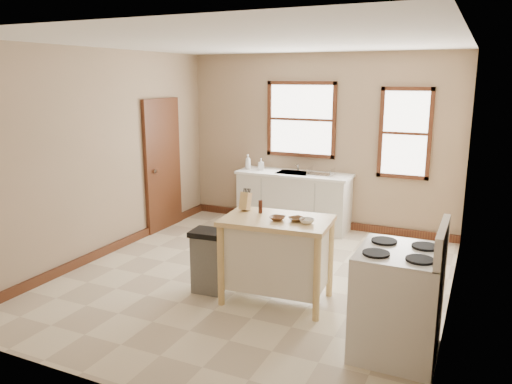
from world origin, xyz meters
TOP-DOWN VIEW (x-y plane):
  - floor at (0.00, 0.00)m, footprint 5.00×5.00m
  - ceiling at (0.00, 0.00)m, footprint 5.00×5.00m
  - wall_back at (0.00, 2.50)m, footprint 4.50×0.04m
  - wall_left at (-2.25, 0.00)m, footprint 0.04×5.00m
  - wall_right at (2.25, 0.00)m, footprint 0.04×5.00m
  - window_main at (-0.30, 2.48)m, footprint 1.17×0.06m
  - window_side at (1.35, 2.48)m, footprint 0.77×0.06m
  - door_left at (-2.21, 1.30)m, footprint 0.06×0.90m
  - baseboard_back at (0.00, 2.47)m, footprint 4.50×0.04m
  - baseboard_left at (-2.22, 0.00)m, footprint 0.04×5.00m
  - sink_counter at (-0.30, 2.20)m, footprint 1.86×0.62m
  - faucet at (-0.30, 2.38)m, footprint 0.03×0.03m
  - soap_bottle_a at (-1.11, 2.16)m, footprint 0.10×0.10m
  - soap_bottle_b at (-0.88, 2.18)m, footprint 0.12×0.12m
  - dish_rack at (0.15, 2.18)m, footprint 0.39×0.30m
  - kitchen_island at (0.50, -0.46)m, footprint 1.21×0.82m
  - knife_block at (0.05, -0.31)m, footprint 0.11×0.11m
  - pepper_grinder at (0.25, -0.34)m, footprint 0.05×0.05m
  - bowl_a at (0.53, -0.52)m, footprint 0.17×0.17m
  - bowl_b at (0.73, -0.47)m, footprint 0.23×0.23m
  - bowl_c at (0.85, -0.50)m, footprint 0.16×0.16m
  - trash_bin at (-0.30, -0.56)m, footprint 0.40×0.35m
  - gas_stove at (1.88, -1.00)m, footprint 0.77×0.78m

SIDE VIEW (x-z plane):
  - floor at x=0.00m, z-range 0.00..0.00m
  - baseboard_back at x=0.00m, z-range 0.00..0.12m
  - baseboard_left at x=-2.22m, z-range 0.00..0.12m
  - trash_bin at x=-0.30m, z-range 0.00..0.73m
  - sink_counter at x=-0.30m, z-range 0.00..0.92m
  - kitchen_island at x=0.50m, z-range 0.00..0.94m
  - gas_stove at x=1.88m, z-range 0.00..1.23m
  - bowl_b at x=0.73m, z-range 0.94..0.98m
  - bowl_a at x=0.53m, z-range 0.94..0.99m
  - bowl_c at x=0.85m, z-range 0.94..0.99m
  - dish_rack at x=0.15m, z-range 0.92..1.02m
  - soap_bottle_b at x=-0.88m, z-range 0.92..1.11m
  - pepper_grinder at x=0.25m, z-range 0.94..1.09m
  - faucet at x=-0.30m, z-range 0.92..1.14m
  - soap_bottle_a at x=-1.11m, z-range 0.92..1.17m
  - knife_block at x=0.05m, z-range 0.94..1.14m
  - door_left at x=-2.21m, z-range 0.00..2.10m
  - wall_back at x=0.00m, z-range 0.00..2.80m
  - wall_left at x=-2.25m, z-range 0.00..2.80m
  - wall_right at x=2.25m, z-range 0.00..2.80m
  - window_side at x=1.35m, z-range 0.92..2.29m
  - window_main at x=-0.30m, z-range 1.14..2.36m
  - ceiling at x=0.00m, z-range 2.80..2.80m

